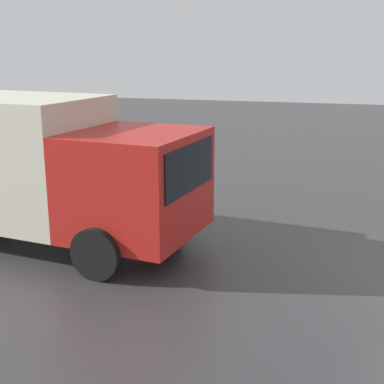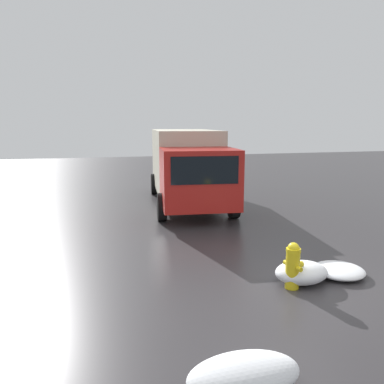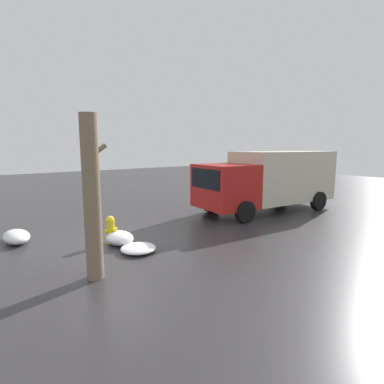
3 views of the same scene
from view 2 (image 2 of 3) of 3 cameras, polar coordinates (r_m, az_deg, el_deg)
ground_plane at (r=7.59m, az=14.93°, el=-13.93°), size 60.00×60.00×0.00m
fire_hydrant at (r=7.42m, az=15.12°, el=-10.66°), size 0.47×0.37×0.90m
delivery_truck at (r=14.55m, az=-0.72°, el=4.32°), size 7.40×3.30×2.84m
snow_pile_by_hydrant at (r=4.88m, az=7.93°, el=-25.88°), size 0.76×1.39×0.39m
snow_pile_curbside at (r=8.43m, az=21.45°, el=-11.04°), size 1.02×1.05×0.21m
snow_pile_by_tree at (r=7.78m, az=16.33°, el=-11.69°), size 0.78×1.06×0.42m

